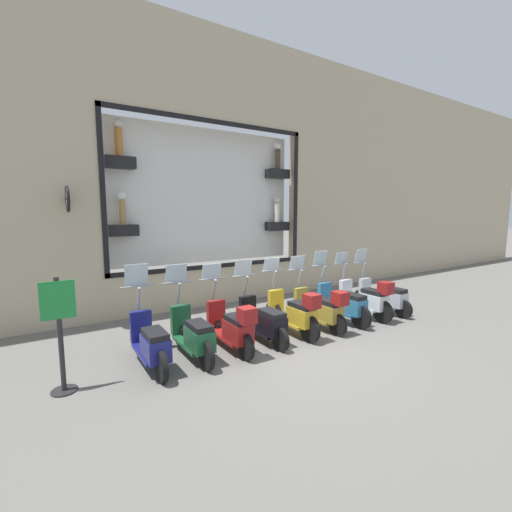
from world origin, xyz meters
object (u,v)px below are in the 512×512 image
Objects in this scene: scooter_yellow_4 at (295,313)px; scooter_green_7 at (193,335)px; scooter_navy_8 at (151,343)px; shop_sign_post at (60,331)px; scooter_silver_0 at (384,297)px; scooter_teal_2 at (343,304)px; scooter_olive_3 at (322,309)px; scooter_white_1 at (367,299)px; scooter_red_6 at (232,327)px; scooter_black_5 at (264,321)px.

scooter_yellow_4 is 1.01× the size of scooter_green_7.
shop_sign_post reaches higher than scooter_navy_8.
scooter_teal_2 is (0.01, 1.51, 0.03)m from scooter_silver_0.
scooter_olive_3 is 1.00× the size of scooter_green_7.
shop_sign_post reaches higher than scooter_white_1.
scooter_yellow_4 is at bearing 89.94° from scooter_white_1.
scooter_silver_0 is 3.03m from scooter_yellow_4.
scooter_teal_2 reaches higher than scooter_green_7.
scooter_teal_2 is at bearing -89.99° from scooter_navy_8.
scooter_yellow_4 is 1.00× the size of scooter_navy_8.
scooter_yellow_4 is 1.51m from scooter_red_6.
scooter_white_1 is 1.00× the size of scooter_navy_8.
scooter_red_6 is (-0.06, 4.54, 0.05)m from scooter_silver_0.
scooter_green_7 reaches higher than scooter_black_5.
scooter_silver_0 is 0.99× the size of scooter_yellow_4.
scooter_teal_2 is (0.06, 0.76, -0.04)m from scooter_white_1.
scooter_navy_8 reaches higher than scooter_black_5.
shop_sign_post is (-0.02, 6.59, 0.44)m from scooter_white_1.
scooter_teal_2 is at bearing -89.17° from shop_sign_post.
scooter_white_1 is 1.01× the size of scooter_olive_3.
scooter_olive_3 is at bearing -90.04° from scooter_red_6.
scooter_teal_2 is 1.00× the size of scooter_navy_8.
scooter_navy_8 is at bearing 88.92° from scooter_yellow_4.
scooter_olive_3 is at bearing -91.27° from scooter_green_7.
scooter_teal_2 is 1.00× the size of scooter_yellow_4.
scooter_silver_0 is 2.27m from scooter_olive_3.
scooter_navy_8 is at bearing 89.78° from scooter_green_7.
shop_sign_post reaches higher than scooter_red_6.
scooter_white_1 is 1.00× the size of scooter_teal_2.
scooter_black_5 is at bearing -90.15° from scooter_green_7.
scooter_silver_0 is 0.99× the size of scooter_white_1.
scooter_silver_0 is 5.30m from scooter_green_7.
scooter_white_1 is at bearing -90.06° from scooter_yellow_4.
scooter_black_5 is at bearing 89.00° from scooter_white_1.
scooter_yellow_4 is (-0.05, 3.03, 0.07)m from scooter_silver_0.
scooter_yellow_4 is at bearing 89.01° from scooter_olive_3.
scooter_silver_0 is at bearing -88.40° from scooter_olive_3.
scooter_green_7 is at bearing -90.22° from scooter_navy_8.
scooter_green_7 is (0.06, 4.54, -0.05)m from scooter_white_1.
scooter_navy_8 is at bearing -86.32° from shop_sign_post.
scooter_green_7 is 0.76m from scooter_navy_8.
scooter_white_1 is at bearing -90.64° from scooter_navy_8.
scooter_silver_0 is at bearing -89.22° from scooter_red_6.
scooter_silver_0 is 0.99× the size of scooter_navy_8.
scooter_green_7 is at bearing 90.06° from scooter_teal_2.
scooter_white_1 is 4.54m from scooter_green_7.
scooter_black_5 is (-0.00, 3.78, 0.00)m from scooter_silver_0.
scooter_black_5 reaches higher than scooter_olive_3.
scooter_navy_8 is (0.07, 1.51, -0.03)m from scooter_red_6.
scooter_yellow_4 is 0.76m from scooter_black_5.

